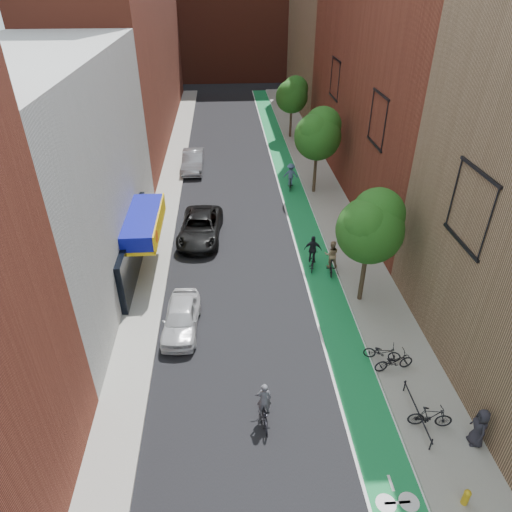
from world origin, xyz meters
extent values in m
plane|color=black|center=(0.00, 0.00, 0.00)|extent=(160.00, 160.00, 0.00)
cube|color=#167C44|center=(4.00, 26.00, 0.01)|extent=(2.00, 68.00, 0.01)
cube|color=gray|center=(-6.00, 26.00, 0.07)|extent=(2.00, 68.00, 0.15)
cube|color=gray|center=(6.50, 26.00, 0.07)|extent=(3.00, 68.00, 0.15)
cube|color=silver|center=(-11.00, 14.00, 6.00)|extent=(8.00, 20.00, 12.00)
cube|color=maroon|center=(-11.00, 42.00, 11.00)|extent=(8.00, 36.00, 22.00)
cube|color=maroon|center=(12.00, 26.00, 11.00)|extent=(8.00, 28.00, 22.00)
cube|color=#8C6B4C|center=(12.00, 50.00, 9.00)|extent=(8.00, 20.00, 18.00)
cube|color=maroon|center=(0.00, 72.00, 10.00)|extent=(30.00, 14.00, 20.00)
cylinder|color=#332619|center=(5.60, 10.00, 1.65)|extent=(0.24, 0.24, 3.30)
sphere|color=#224C14|center=(5.60, 10.00, 4.38)|extent=(3.36, 3.36, 3.36)
sphere|color=#224C14|center=(6.00, 10.30, 5.10)|extent=(2.64, 2.64, 2.64)
sphere|color=#224C14|center=(5.30, 9.70, 4.86)|extent=(2.40, 2.40, 2.40)
cylinder|color=#332619|center=(5.60, 24.00, 1.73)|extent=(0.24, 0.24, 3.47)
sphere|color=#224C14|center=(5.60, 24.00, 4.60)|extent=(3.53, 3.53, 3.53)
sphere|color=#224C14|center=(6.00, 24.30, 5.36)|extent=(2.77, 2.77, 2.77)
sphere|color=#224C14|center=(5.30, 23.70, 5.10)|extent=(2.52, 2.52, 2.52)
cylinder|color=#332619|center=(5.60, 38.00, 1.59)|extent=(0.24, 0.24, 3.19)
sphere|color=#224C14|center=(5.60, 38.00, 4.23)|extent=(3.25, 3.25, 3.25)
sphere|color=#224C14|center=(6.00, 38.30, 4.93)|extent=(2.55, 2.55, 2.55)
sphere|color=#224C14|center=(5.30, 37.70, 4.70)|extent=(2.32, 2.32, 2.32)
imported|color=silver|center=(-3.85, 8.40, 0.71)|extent=(1.91, 4.27, 1.43)
imported|color=black|center=(-3.18, 17.46, 0.79)|extent=(3.11, 5.91, 1.59)
imported|color=gray|center=(-4.21, 29.67, 0.83)|extent=(1.87, 5.10, 1.67)
imported|color=black|center=(-0.23, 2.65, 0.48)|extent=(0.68, 1.85, 0.96)
imported|color=#505058|center=(-0.23, 2.75, 1.15)|extent=(0.59, 0.40, 1.60)
imported|color=black|center=(4.60, 12.81, 0.52)|extent=(0.73, 1.80, 1.05)
imported|color=#A3835F|center=(4.60, 12.91, 1.20)|extent=(0.91, 0.76, 1.71)
imported|color=black|center=(3.61, 13.40, 0.43)|extent=(0.91, 1.73, 0.86)
imported|color=black|center=(3.61, 13.50, 1.22)|extent=(1.09, 0.63, 1.75)
imported|color=black|center=(3.86, 24.93, 0.51)|extent=(0.78, 1.75, 1.01)
imported|color=#435778|center=(3.86, 25.03, 1.24)|extent=(1.25, 0.86, 1.78)
imported|color=black|center=(5.72, 4.84, 0.63)|extent=(1.89, 0.89, 0.95)
imported|color=black|center=(6.16, 1.83, 0.66)|extent=(1.76, 0.74, 1.03)
imported|color=black|center=(5.40, 5.48, 0.59)|extent=(1.76, 1.06, 0.87)
imported|color=#222129|center=(7.60, 0.99, 1.01)|extent=(0.63, 0.90, 1.72)
cylinder|color=gold|center=(6.17, -1.23, 0.41)|extent=(0.22, 0.22, 0.51)
sphere|color=gold|center=(6.17, -1.23, 0.72)|extent=(0.24, 0.24, 0.24)
camera|label=1|loc=(-1.39, -9.17, 15.36)|focal=32.00mm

